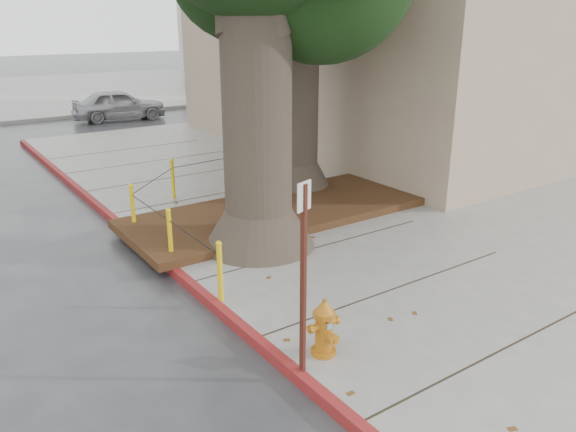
% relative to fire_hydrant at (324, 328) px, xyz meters
% --- Properties ---
extents(ground, '(140.00, 140.00, 0.00)m').
position_rel_fire_hydrant_xyz_m(ground, '(1.53, 0.78, -0.52)').
color(ground, '#28282B').
rests_on(ground, ground).
extents(sidewalk_main, '(16.00, 26.00, 0.15)m').
position_rel_fire_hydrant_xyz_m(sidewalk_main, '(7.53, 3.28, -0.44)').
color(sidewalk_main, slate).
rests_on(sidewalk_main, ground).
extents(sidewalk_far, '(16.00, 20.00, 0.15)m').
position_rel_fire_hydrant_xyz_m(sidewalk_far, '(7.53, 30.78, -0.44)').
color(sidewalk_far, slate).
rests_on(sidewalk_far, ground).
extents(curb_red, '(0.14, 26.00, 0.16)m').
position_rel_fire_hydrant_xyz_m(curb_red, '(-0.47, 3.28, -0.44)').
color(curb_red, maroon).
rests_on(curb_red, ground).
extents(planter_bed, '(6.40, 2.60, 0.16)m').
position_rel_fire_hydrant_xyz_m(planter_bed, '(2.43, 4.68, -0.29)').
color(planter_bed, black).
rests_on(planter_bed, sidewalk_main).
extents(building_side_white, '(10.00, 10.00, 9.00)m').
position_rel_fire_hydrant_xyz_m(building_side_white, '(17.53, 26.78, 3.98)').
color(building_side_white, silver).
rests_on(building_side_white, ground).
extents(bollard_ring, '(3.79, 5.39, 0.95)m').
position_rel_fire_hydrant_xyz_m(bollard_ring, '(0.66, 5.16, 0.15)').
color(bollard_ring, yellow).
rests_on(bollard_ring, sidewalk_main).
extents(fire_hydrant, '(0.39, 0.34, 0.76)m').
position_rel_fire_hydrant_xyz_m(fire_hydrant, '(0.00, 0.00, 0.00)').
color(fire_hydrant, '#BA6813').
rests_on(fire_hydrant, sidewalk_main).
extents(signpost, '(0.22, 0.09, 2.33)m').
position_rel_fire_hydrant_xyz_m(signpost, '(-0.42, -0.14, 0.95)').
color(signpost, '#471911').
rests_on(signpost, sidewalk_main).
extents(car_silver, '(4.01, 2.04, 1.31)m').
position_rel_fire_hydrant_xyz_m(car_silver, '(4.00, 19.24, 0.14)').
color(car_silver, '#9C9DA1').
rests_on(car_silver, ground).
extents(car_red, '(4.08, 1.71, 1.31)m').
position_rel_fire_hydrant_xyz_m(car_red, '(14.46, 18.31, 0.14)').
color(car_red, '#9A250E').
rests_on(car_red, ground).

